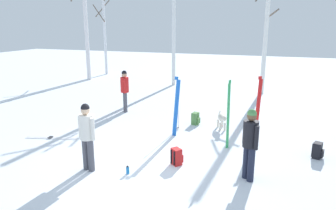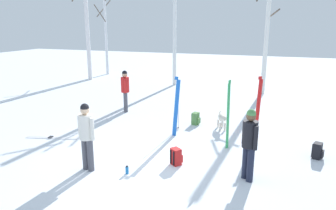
# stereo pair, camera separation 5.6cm
# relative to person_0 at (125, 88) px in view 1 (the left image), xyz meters

# --- Properties ---
(ground_plane) EXTENTS (60.00, 60.00, 0.00)m
(ground_plane) POSITION_rel_person_0_xyz_m (2.79, -4.36, -0.98)
(ground_plane) COLOR white
(person_0) EXTENTS (0.34, 0.47, 1.72)m
(person_0) POSITION_rel_person_0_xyz_m (0.00, 0.00, 0.00)
(person_0) COLOR #4C4C56
(person_0) RESTS_ON ground_plane
(person_1) EXTENTS (0.51, 0.34, 1.72)m
(person_1) POSITION_rel_person_0_xyz_m (1.61, -5.18, 0.00)
(person_1) COLOR #4C4C56
(person_1) RESTS_ON ground_plane
(person_2) EXTENTS (0.38, 0.41, 1.72)m
(person_2) POSITION_rel_person_0_xyz_m (5.41, -4.37, 0.00)
(person_2) COLOR #1E2338
(person_2) RESTS_ON ground_plane
(dog) EXTENTS (0.43, 0.85, 0.57)m
(dog) POSITION_rel_person_0_xyz_m (4.18, -0.95, -0.59)
(dog) COLOR beige
(dog) RESTS_ON ground_plane
(ski_pair_planted_0) EXTENTS (0.18, 0.13, 2.01)m
(ski_pair_planted_0) POSITION_rel_person_0_xyz_m (5.38, -1.49, 0.02)
(ski_pair_planted_0) COLOR red
(ski_pair_planted_0) RESTS_ON ground_plane
(ski_pair_planted_1) EXTENTS (0.08, 0.17, 2.03)m
(ski_pair_planted_1) POSITION_rel_person_0_xyz_m (4.64, -2.60, 0.03)
(ski_pair_planted_1) COLOR green
(ski_pair_planted_1) RESTS_ON ground_plane
(ski_pair_planted_2) EXTENTS (0.27, 0.02, 1.96)m
(ski_pair_planted_2) POSITION_rel_person_0_xyz_m (2.91, -2.11, -0.01)
(ski_pair_planted_2) COLOR blue
(ski_pair_planted_2) RESTS_ON ground_plane
(ski_pair_lying_0) EXTENTS (1.69, 0.58, 0.05)m
(ski_pair_lying_0) POSITION_rel_person_0_xyz_m (-0.78, -3.64, -0.97)
(ski_pair_lying_0) COLOR white
(ski_pair_lying_0) RESTS_ON ground_plane
(ski_poles_0) EXTENTS (0.07, 0.24, 1.55)m
(ski_poles_0) POSITION_rel_person_0_xyz_m (2.77, -1.55, -0.16)
(ski_poles_0) COLOR #B2B2BC
(ski_poles_0) RESTS_ON ground_plane
(backpack_0) EXTENTS (0.33, 0.31, 0.44)m
(backpack_0) POSITION_rel_person_0_xyz_m (7.08, -2.49, -0.77)
(backpack_0) COLOR black
(backpack_0) RESTS_ON ground_plane
(backpack_1) EXTENTS (0.34, 0.35, 0.44)m
(backpack_1) POSITION_rel_person_0_xyz_m (3.59, -4.15, -0.77)
(backpack_1) COLOR red
(backpack_1) RESTS_ON ground_plane
(backpack_2) EXTENTS (0.32, 0.29, 0.44)m
(backpack_2) POSITION_rel_person_0_xyz_m (3.20, -0.72, -0.77)
(backpack_2) COLOR #4C7F3F
(backpack_2) RESTS_ON ground_plane
(water_bottle_0) EXTENTS (0.08, 0.08, 0.21)m
(water_bottle_0) POSITION_rel_person_0_xyz_m (2.62, -5.06, -0.88)
(water_bottle_0) COLOR #1E72BF
(water_bottle_0) RESTS_ON ground_plane
(birch_tree_0) EXTENTS (1.15, 1.36, 6.01)m
(birch_tree_0) POSITION_rel_person_0_xyz_m (-5.83, 8.48, 2.16)
(birch_tree_0) COLOR silver
(birch_tree_0) RESTS_ON ground_plane
(birch_tree_1) EXTENTS (1.57, 1.65, 7.87)m
(birch_tree_1) POSITION_rel_person_0_xyz_m (-5.73, 6.11, 3.19)
(birch_tree_1) COLOR silver
(birch_tree_1) RESTS_ON ground_plane
(birch_tree_2) EXTENTS (1.43, 1.43, 7.24)m
(birch_tree_2) POSITION_rel_person_0_xyz_m (0.04, 6.23, 2.78)
(birch_tree_2) COLOR silver
(birch_tree_2) RESTS_ON ground_plane
(birch_tree_3) EXTENTS (1.20, 0.77, 6.82)m
(birch_tree_3) POSITION_rel_person_0_xyz_m (5.12, 5.59, 2.50)
(birch_tree_3) COLOR silver
(birch_tree_3) RESTS_ON ground_plane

